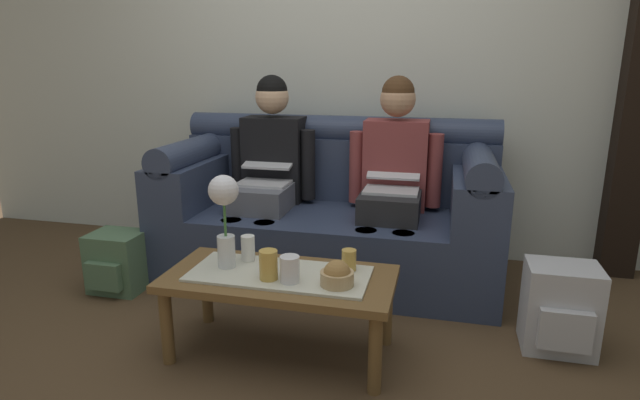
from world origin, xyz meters
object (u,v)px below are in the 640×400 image
object	(u,v)px
cup_far_center	(349,260)
backpack_left	(118,262)
person_right	(394,173)
snack_bowl	(337,276)
person_left	(269,167)
cup_near_left	(290,269)
coffee_table	(280,285)
cup_far_left	(248,248)
flower_vase	(224,208)
backpack_right	(560,309)
cup_near_right	(268,265)
couch	(329,215)

from	to	relation	value
cup_far_center	backpack_left	distance (m)	1.48
person_right	snack_bowl	world-z (taller)	person_right
person_left	cup_near_left	bearing A→B (deg)	-66.67
coffee_table	cup_far_left	size ratio (longest dim) A/B	8.52
cup_far_center	backpack_left	xyz separation A→B (m)	(-1.42, 0.32, -0.27)
cup_near_left	flower_vase	bearing A→B (deg)	164.23
coffee_table	backpack_right	distance (m)	1.29
cup_near_right	backpack_left	bearing A→B (deg)	155.78
coffee_table	flower_vase	xyz separation A→B (m)	(-0.25, 0.01, 0.34)
coffee_table	cup_far_center	world-z (taller)	cup_far_center
backpack_right	cup_near_right	bearing A→B (deg)	-161.78
couch	flower_vase	world-z (taller)	couch
couch	backpack_left	bearing A→B (deg)	-153.13
flower_vase	backpack_left	world-z (taller)	flower_vase
cup_near_left	backpack_right	xyz separation A→B (m)	(1.16, 0.42, -0.25)
snack_bowl	backpack_left	bearing A→B (deg)	160.78
backpack_right	snack_bowl	bearing A→B (deg)	-157.12
couch	flower_vase	distance (m)	1.06
cup_near_left	backpack_left	distance (m)	1.34
snack_bowl	cup_far_center	bearing A→B (deg)	83.98
cup_far_center	cup_far_left	size ratio (longest dim) A/B	0.79
couch	cup_near_left	xyz separation A→B (m)	(0.07, -1.08, 0.08)
person_right	flower_vase	distance (m)	1.17
flower_vase	cup_near_left	world-z (taller)	flower_vase
cup_near_right	snack_bowl	bearing A→B (deg)	1.65
backpack_left	backpack_right	bearing A→B (deg)	-2.05
cup_near_right	cup_near_left	bearing A→B (deg)	-3.65
cup_far_left	flower_vase	bearing A→B (deg)	-123.85
cup_near_right	backpack_left	size ratio (longest dim) A/B	0.37
flower_vase	person_right	bearing A→B (deg)	56.81
cup_near_right	cup_far_left	distance (m)	0.25
cup_near_right	cup_far_center	xyz separation A→B (m)	(0.31, 0.18, -0.02)
couch	cup_near_left	bearing A→B (deg)	-86.09
snack_bowl	backpack_left	size ratio (longest dim) A/B	0.41
flower_vase	backpack_right	distance (m)	1.59
cup_far_left	backpack_left	distance (m)	1.03
snack_bowl	backpack_left	xyz separation A→B (m)	(-1.41, 0.49, -0.27)
coffee_table	cup_near_left	xyz separation A→B (m)	(0.07, -0.08, 0.12)
backpack_left	snack_bowl	bearing A→B (deg)	-19.22
person_right	cup_near_left	distance (m)	1.14
cup_far_left	cup_near_right	bearing A→B (deg)	-47.96
cup_near_right	person_left	bearing A→B (deg)	108.96
cup_far_center	coffee_table	bearing A→B (deg)	-160.53
person_right	snack_bowl	size ratio (longest dim) A/B	8.67
snack_bowl	backpack_right	distance (m)	1.07
couch	backpack_right	distance (m)	1.41
cup_near_left	cup_far_center	distance (m)	0.29
snack_bowl	cup_near_right	size ratio (longest dim) A/B	1.10
cup_near_right	backpack_left	distance (m)	1.25
cup_far_left	cup_near_left	bearing A→B (deg)	-35.90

